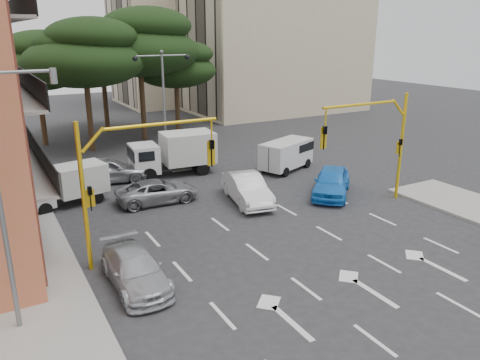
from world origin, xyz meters
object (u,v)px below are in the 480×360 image
at_px(box_truck_b, 173,154).
at_px(box_truck_a, 66,186).
at_px(signal_mast_right, 379,135).
at_px(street_lamp_left, 5,189).
at_px(street_lamp_center, 163,87).
at_px(car_blue_compact, 332,182).
at_px(car_silver_cross_a, 158,191).
at_px(signal_mast_left, 128,170).
at_px(car_white_hatch, 247,189).
at_px(car_silver_cross_b, 109,170).
at_px(van_white, 286,155).
at_px(car_silver_wagon, 135,269).

bearing_deg(box_truck_b, box_truck_a, 115.37).
distance_m(signal_mast_right, street_lamp_left, 18.36).
distance_m(street_lamp_center, box_truck_b, 5.29).
xyz_separation_m(car_blue_compact, car_silver_cross_a, (-9.22, 3.84, -0.18)).
bearing_deg(signal_mast_left, car_silver_cross_a, 61.87).
bearing_deg(car_white_hatch, box_truck_b, 113.14).
distance_m(street_lamp_center, car_silver_cross_b, 7.43).
relative_size(car_white_hatch, van_white, 1.15).
relative_size(car_blue_compact, car_silver_cross_b, 0.99).
relative_size(car_white_hatch, box_truck_b, 0.85).
distance_m(van_white, box_truck_b, 7.66).
xyz_separation_m(car_white_hatch, car_silver_wagon, (-8.18, -5.72, -0.13)).
bearing_deg(street_lamp_center, car_white_hatch, -85.77).
distance_m(van_white, box_truck_a, 14.40).
bearing_deg(van_white, box_truck_b, -133.64).
bearing_deg(car_white_hatch, car_blue_compact, -4.83).
height_order(street_lamp_left, box_truck_b, street_lamp_left).
bearing_deg(signal_mast_right, car_silver_cross_a, 149.67).
height_order(car_silver_cross_b, box_truck_a, box_truck_a).
distance_m(car_blue_compact, car_silver_cross_a, 9.99).
relative_size(signal_mast_right, street_lamp_center, 0.77).
distance_m(signal_mast_left, van_white, 15.58).
bearing_deg(car_white_hatch, car_silver_cross_b, 138.99).
relative_size(signal_mast_left, car_white_hatch, 1.26).
bearing_deg(street_lamp_left, car_blue_compact, 17.10).
bearing_deg(car_silver_cross_a, signal_mast_right, -117.53).
bearing_deg(van_white, signal_mast_right, -18.54).
bearing_deg(car_silver_wagon, box_truck_b, 62.84).
relative_size(van_white, box_truck_a, 0.94).
bearing_deg(signal_mast_right, street_lamp_left, -170.61).
bearing_deg(car_white_hatch, signal_mast_right, -19.87).
relative_size(car_blue_compact, car_silver_wagon, 1.06).
bearing_deg(signal_mast_left, car_blue_compact, 10.12).
distance_m(signal_mast_right, car_white_hatch, 7.69).
distance_m(car_silver_cross_a, car_silver_cross_b, 5.15).
xyz_separation_m(car_silver_cross_b, van_white, (11.36, -3.17, 0.21)).
bearing_deg(street_lamp_center, street_lamp_left, -123.59).
height_order(signal_mast_left, car_silver_cross_b, signal_mast_left).
height_order(signal_mast_right, car_silver_cross_b, signal_mast_right).
bearing_deg(car_white_hatch, street_lamp_left, -140.25).
height_order(signal_mast_left, street_lamp_left, street_lamp_left).
bearing_deg(car_silver_cross_a, car_silver_wagon, 157.56).
height_order(car_white_hatch, car_blue_compact, car_blue_compact).
xyz_separation_m(car_white_hatch, car_silver_cross_b, (-5.77, 7.40, 0.03)).
distance_m(street_lamp_center, car_blue_compact, 13.86).
relative_size(signal_mast_right, car_silver_cross_a, 1.31).
xyz_separation_m(signal_mast_left, street_lamp_center, (6.80, 14.01, 1.54)).
bearing_deg(street_lamp_left, signal_mast_left, 33.69).
xyz_separation_m(car_silver_wagon, car_silver_cross_a, (3.85, 8.17, -0.02)).
bearing_deg(car_silver_cross_b, car_white_hatch, -129.08).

